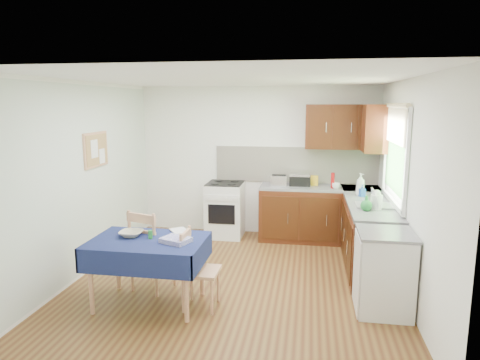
% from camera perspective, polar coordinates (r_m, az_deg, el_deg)
% --- Properties ---
extents(floor, '(4.20, 4.20, 0.00)m').
position_cam_1_polar(floor, '(5.59, -0.51, -13.17)').
color(floor, '#512C15').
rests_on(floor, ground).
extents(ceiling, '(4.00, 4.20, 0.02)m').
position_cam_1_polar(ceiling, '(5.14, -0.55, 13.36)').
color(ceiling, white).
rests_on(ceiling, wall_back).
extents(wall_back, '(4.00, 0.02, 2.50)m').
position_cam_1_polar(wall_back, '(7.27, 2.30, 2.55)').
color(wall_back, white).
rests_on(wall_back, ground).
extents(wall_front, '(4.00, 0.02, 2.50)m').
position_cam_1_polar(wall_front, '(3.23, -6.96, -7.28)').
color(wall_front, white).
rests_on(wall_front, ground).
extents(wall_left, '(0.02, 4.20, 2.50)m').
position_cam_1_polar(wall_left, '(5.90, -20.06, 0.14)').
color(wall_left, silver).
rests_on(wall_left, ground).
extents(wall_right, '(0.02, 4.20, 2.50)m').
position_cam_1_polar(wall_right, '(5.27, 21.45, -1.09)').
color(wall_right, white).
rests_on(wall_right, ground).
extents(base_cabinets, '(1.90, 2.30, 0.86)m').
position_cam_1_polar(base_cabinets, '(6.58, 13.20, -5.85)').
color(base_cabinets, '#351C09').
rests_on(base_cabinets, ground).
extents(worktop_back, '(1.90, 0.60, 0.04)m').
position_cam_1_polar(worktop_back, '(6.98, 10.55, -1.01)').
color(worktop_back, slate).
rests_on(worktop_back, base_cabinets).
extents(worktop_right, '(0.60, 1.70, 0.04)m').
position_cam_1_polar(worktop_right, '(5.92, 17.08, -3.32)').
color(worktop_right, slate).
rests_on(worktop_right, base_cabinets).
extents(worktop_corner, '(0.60, 0.60, 0.04)m').
position_cam_1_polar(worktop_corner, '(7.03, 15.86, -1.16)').
color(worktop_corner, slate).
rests_on(worktop_corner, base_cabinets).
extents(splashback, '(2.70, 0.02, 0.60)m').
position_cam_1_polar(splashback, '(7.21, 7.42, 2.01)').
color(splashback, white).
rests_on(splashback, wall_back).
extents(upper_cabinets, '(1.20, 0.85, 0.70)m').
position_cam_1_polar(upper_cabinets, '(6.89, 14.79, 6.81)').
color(upper_cabinets, '#351C09').
rests_on(upper_cabinets, wall_back).
extents(stove, '(0.60, 0.61, 0.92)m').
position_cam_1_polar(stove, '(7.21, -2.00, -3.93)').
color(stove, white).
rests_on(stove, ground).
extents(window, '(0.04, 1.48, 1.26)m').
position_cam_1_polar(window, '(5.88, 20.03, 4.06)').
color(window, '#285824').
rests_on(window, wall_right).
extents(fridge, '(0.58, 0.60, 0.89)m').
position_cam_1_polar(fridge, '(4.91, 18.68, -11.55)').
color(fridge, white).
rests_on(fridge, ground).
extents(corkboard, '(0.04, 0.62, 0.47)m').
position_cam_1_polar(corkboard, '(6.10, -18.64, 3.85)').
color(corkboard, tan).
rests_on(corkboard, wall_left).
extents(dining_table, '(1.24, 0.84, 0.75)m').
position_cam_1_polar(dining_table, '(4.85, -12.16, -8.95)').
color(dining_table, '#0F183F').
rests_on(dining_table, ground).
extents(chair_far, '(0.55, 0.55, 1.00)m').
position_cam_1_polar(chair_far, '(5.24, -11.91, -8.84)').
color(chair_far, tan).
rests_on(chair_far, ground).
extents(chair_near, '(0.39, 0.39, 0.88)m').
position_cam_1_polar(chair_near, '(4.76, -5.77, -11.45)').
color(chair_near, tan).
rests_on(chair_near, ground).
extents(toaster, '(0.26, 0.16, 0.20)m').
position_cam_1_polar(toaster, '(6.89, 5.20, -0.11)').
color(toaster, silver).
rests_on(toaster, worktop_back).
extents(sandwich_press, '(0.33, 0.28, 0.19)m').
position_cam_1_polar(sandwich_press, '(7.02, 7.99, 0.06)').
color(sandwich_press, black).
rests_on(sandwich_press, worktop_back).
extents(sauce_bottle, '(0.06, 0.06, 0.25)m').
position_cam_1_polar(sauce_bottle, '(6.86, 12.25, -0.07)').
color(sauce_bottle, '#B80E11').
rests_on(sauce_bottle, worktop_back).
extents(yellow_packet, '(0.13, 0.11, 0.16)m').
position_cam_1_polar(yellow_packet, '(7.06, 9.89, -0.07)').
color(yellow_packet, gold).
rests_on(yellow_packet, worktop_back).
extents(dish_rack, '(0.47, 0.36, 0.22)m').
position_cam_1_polar(dish_rack, '(5.81, 17.49, -3.12)').
color(dish_rack, gray).
rests_on(dish_rack, worktop_right).
extents(kettle, '(0.14, 0.14, 0.24)m').
position_cam_1_polar(kettle, '(5.66, 17.74, -2.62)').
color(kettle, white).
rests_on(kettle, worktop_right).
extents(cup, '(0.16, 0.16, 0.10)m').
position_cam_1_polar(cup, '(6.83, 12.69, -0.76)').
color(cup, white).
rests_on(cup, worktop_back).
extents(soap_bottle_a, '(0.17, 0.17, 0.32)m').
position_cam_1_polar(soap_bottle_a, '(6.40, 15.76, -0.58)').
color(soap_bottle_a, white).
rests_on(soap_bottle_a, worktop_right).
extents(soap_bottle_b, '(0.10, 0.10, 0.17)m').
position_cam_1_polar(soap_bottle_b, '(6.36, 15.97, -1.36)').
color(soap_bottle_b, '#1C4AA5').
rests_on(soap_bottle_b, worktop_right).
extents(soap_bottle_c, '(0.19, 0.19, 0.19)m').
position_cam_1_polar(soap_bottle_c, '(5.54, 16.50, -2.99)').
color(soap_bottle_c, '#227D33').
rests_on(soap_bottle_c, worktop_right).
extents(plate_bowl, '(0.26, 0.26, 0.06)m').
position_cam_1_polar(plate_bowl, '(4.96, -14.31, -6.94)').
color(plate_bowl, beige).
rests_on(plate_bowl, dining_table).
extents(book, '(0.28, 0.30, 0.02)m').
position_cam_1_polar(book, '(5.00, -9.03, -6.87)').
color(book, white).
rests_on(book, dining_table).
extents(spice_jar, '(0.05, 0.05, 0.09)m').
position_cam_1_polar(spice_jar, '(4.82, -11.86, -7.12)').
color(spice_jar, '#238132').
rests_on(spice_jar, dining_table).
extents(tea_towel, '(0.35, 0.32, 0.05)m').
position_cam_1_polar(tea_towel, '(4.66, -8.56, -7.92)').
color(tea_towel, navy).
rests_on(tea_towel, dining_table).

